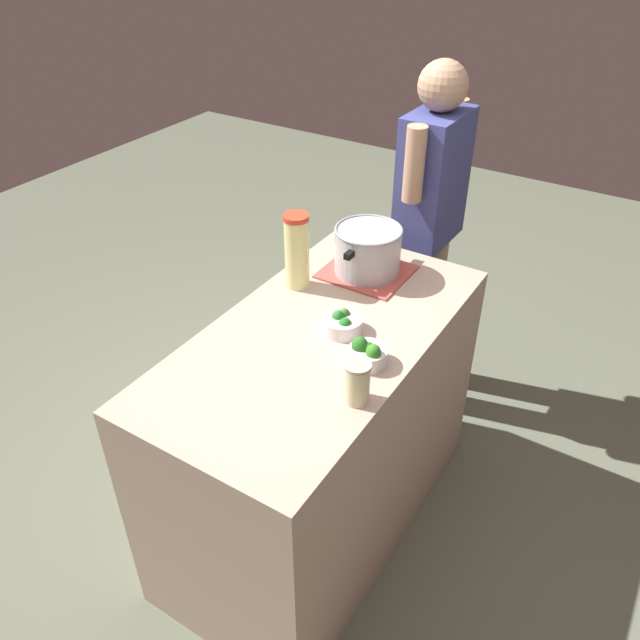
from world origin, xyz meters
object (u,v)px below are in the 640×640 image
at_px(mason_jar, 357,382).
at_px(person_cook, 428,229).
at_px(lemonade_pitcher, 297,251).
at_px(broccoli_bowl_center, 367,354).
at_px(cooking_pot, 368,249).
at_px(broccoli_bowl_front, 342,323).

relative_size(mason_jar, person_cook, 0.08).
height_order(mason_jar, person_cook, person_cook).
height_order(lemonade_pitcher, broccoli_bowl_center, lemonade_pitcher).
bearing_deg(broccoli_bowl_center, cooking_pot, 28.71).
height_order(broccoli_bowl_front, broccoli_bowl_center, broccoli_bowl_center).
bearing_deg(mason_jar, broccoli_bowl_center, 18.42).
bearing_deg(mason_jar, lemonade_pitcher, 48.69).
xyz_separation_m(broccoli_bowl_center, person_cook, (1.02, 0.25, -0.08)).
relative_size(cooking_pot, lemonade_pitcher, 1.14).
xyz_separation_m(cooking_pot, lemonade_pitcher, (-0.22, 0.17, 0.04)).
distance_m(mason_jar, broccoli_bowl_center, 0.18).
height_order(cooking_pot, mason_jar, cooking_pot).
height_order(mason_jar, broccoli_bowl_front, mason_jar).
bearing_deg(broccoli_bowl_center, mason_jar, -161.58).
bearing_deg(person_cook, broccoli_bowl_front, -173.93).
relative_size(cooking_pot, broccoli_bowl_front, 2.40).
height_order(cooking_pot, broccoli_bowl_center, cooking_pot).
bearing_deg(mason_jar, cooking_pot, 26.24).
distance_m(broccoli_bowl_front, broccoli_bowl_center, 0.18).
height_order(mason_jar, broccoli_bowl_center, mason_jar).
xyz_separation_m(cooking_pot, mason_jar, (-0.65, -0.32, -0.03)).
relative_size(broccoli_bowl_center, person_cook, 0.08).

